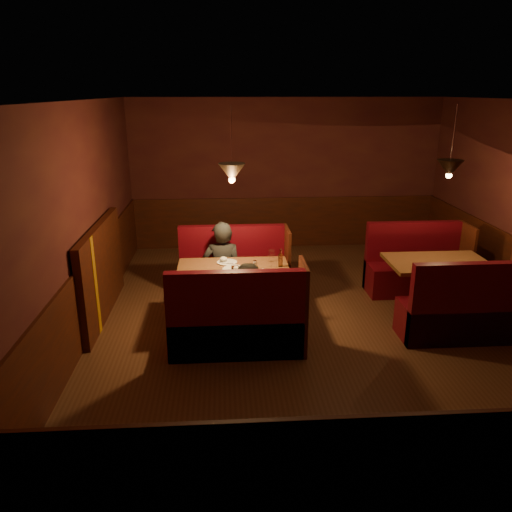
{
  "coord_description": "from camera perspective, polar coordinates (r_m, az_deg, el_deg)",
  "views": [
    {
      "loc": [
        -1.23,
        -6.18,
        3.01
      ],
      "look_at": [
        -0.81,
        0.01,
        0.95
      ],
      "focal_mm": 35.0,
      "sensor_mm": 36.0,
      "label": 1
    }
  ],
  "objects": [
    {
      "name": "diner_b",
      "position": [
        6.03,
        -0.55,
        -4.12
      ],
      "size": [
        0.82,
        0.72,
        1.41
      ],
      "primitive_type": "imported",
      "rotation": [
        0.0,
        0.0,
        0.32
      ],
      "color": "black",
      "rests_on": "ground"
    },
    {
      "name": "diner_a",
      "position": [
        7.19,
        -3.91,
        0.45
      ],
      "size": [
        0.59,
        0.4,
        1.6
      ],
      "primitive_type": "imported",
      "rotation": [
        0.0,
        0.0,
        3.12
      ],
      "color": "black",
      "rests_on": "ground"
    },
    {
      "name": "main_table",
      "position": [
        6.64,
        -2.46,
        -2.84
      ],
      "size": [
        1.48,
        0.9,
        1.03
      ],
      "color": "#563414",
      "rests_on": "ground"
    },
    {
      "name": "main_bench_near",
      "position": [
        5.98,
        -2.04,
        -8.04
      ],
      "size": [
        1.62,
        0.58,
        1.11
      ],
      "color": "#490712",
      "rests_on": "ground"
    },
    {
      "name": "second_table",
      "position": [
        7.4,
        19.95,
        -2.01
      ],
      "size": [
        1.37,
        0.88,
        0.77
      ],
      "color": "#563414",
      "rests_on": "ground"
    },
    {
      "name": "room",
      "position": [
        6.59,
        4.66,
        1.01
      ],
      "size": [
        6.02,
        7.02,
        2.92
      ],
      "color": "#502D19",
      "rests_on": "ground"
    },
    {
      "name": "second_bench_near",
      "position": [
        6.81,
        22.68,
        -6.19
      ],
      "size": [
        1.52,
        0.57,
        1.08
      ],
      "color": "#490712",
      "rests_on": "ground"
    },
    {
      "name": "main_bench_far",
      "position": [
        7.52,
        -2.47,
        -2.36
      ],
      "size": [
        1.62,
        0.58,
        1.11
      ],
      "color": "#490712",
      "rests_on": "ground"
    },
    {
      "name": "second_bench_far",
      "position": [
        8.19,
        17.76,
        -1.52
      ],
      "size": [
        1.52,
        0.57,
        1.08
      ],
      "color": "#490712",
      "rests_on": "ground"
    }
  ]
}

